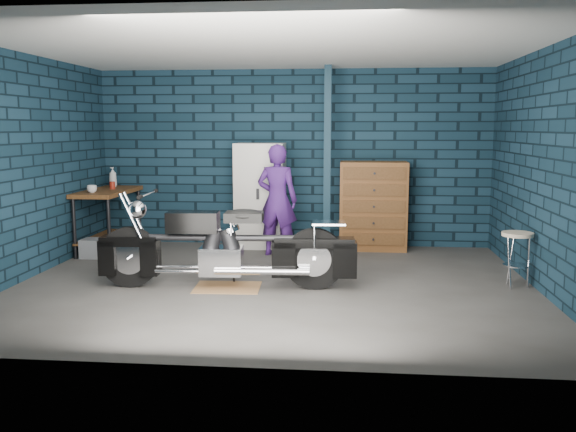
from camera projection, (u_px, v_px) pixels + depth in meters
The scene contains 14 objects.
ground at pixel (274, 284), 7.13m from camera, with size 6.00×6.00×0.00m, color #494644.
room_walls at pixel (279, 121), 7.40m from camera, with size 6.02×5.01×2.71m.
support_post at pixel (327, 160), 8.80m from camera, with size 0.10×0.10×2.70m, color #112837.
workbench at pixel (109, 220), 9.05m from camera, with size 0.60×1.40×0.91m, color brown.
drip_mat at pixel (227, 287), 6.98m from camera, with size 0.75×0.56×0.01m, color brown.
motorcycle at pixel (227, 241), 6.90m from camera, with size 2.50×0.68×1.10m, color black, non-canonical shape.
person at pixel (277, 200), 8.67m from camera, with size 0.58×0.38×1.59m, color #461E73.
storage_bin at pixel (97, 248), 8.60m from camera, with size 0.42×0.30×0.26m, color gray.
locker at pixel (260, 196), 9.26m from camera, with size 0.74×0.53×1.59m, color silver.
tool_chest at pixel (373, 206), 9.11m from camera, with size 0.99×0.55×1.32m, color brown.
shop_stool at pixel (516, 260), 6.96m from camera, with size 0.35×0.35×0.64m, color beige, non-canonical shape.
cup_a at pixel (92, 189), 8.57m from camera, with size 0.14×0.14×0.11m, color beige.
mug_red at pixel (112, 185), 9.09m from camera, with size 0.08×0.08×0.11m, color maroon.
bottle at pixel (113, 177), 9.43m from camera, with size 0.12×0.12×0.30m, color gray.
Camera 1 is at (0.84, -6.89, 1.82)m, focal length 38.00 mm.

